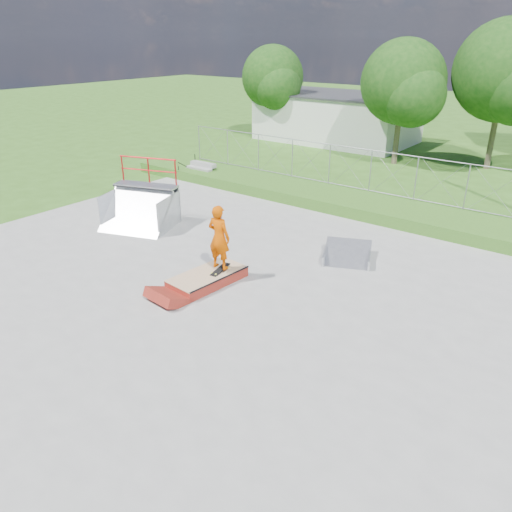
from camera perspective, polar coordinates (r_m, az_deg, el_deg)
The scene contains 14 objects.
ground at distance 14.33m, azimuth -5.98°, elevation -4.18°, with size 120.00×120.00×0.00m, color #335C1A.
concrete_pad at distance 14.32m, azimuth -5.99°, elevation -4.11°, with size 20.00×16.00×0.04m, color gray.
grass_berm at distance 21.55m, azimuth 11.52°, elevation 6.01°, with size 24.00×3.00×0.50m, color #335C1A.
grind_box at distance 14.72m, azimuth -5.55°, elevation -2.59°, with size 1.33×2.42×0.35m.
quarter_pipe at distance 19.14m, azimuth -13.45°, elevation 6.65°, with size 2.47×2.09×2.47m, color #ACAEB5, non-canonical shape.
flat_bank_ramp at distance 16.41m, azimuth 10.39°, elevation 0.21°, with size 1.47×1.57×0.45m, color #ACAEB5, non-canonical shape.
skateboard at distance 14.73m, azimuth -4.13°, elevation -1.58°, with size 0.22×0.80×0.02m, color black.
skater at distance 14.34m, azimuth -4.24°, elevation 1.87°, with size 0.70×0.46×1.91m, color #CA4900.
concrete_stairs at distance 25.60m, azimuth -6.73°, elevation 9.52°, with size 1.50×1.60×0.80m, color gray, non-canonical shape.
chain_link_fence at distance 22.11m, azimuth 12.95°, elevation 9.45°, with size 20.00×0.06×1.80m, color gray, non-canonical shape.
utility_building_flat at distance 35.71m, azimuth 9.21°, elevation 15.29°, with size 10.00×6.00×3.00m, color silver.
tree_left_near at distance 29.01m, azimuth 16.76°, elevation 18.13°, with size 4.76×4.48×6.65m.
tree_center at distance 29.56m, azimuth 26.96°, elevation 17.93°, with size 5.44×5.12×7.60m.
tree_left_far at distance 35.60m, azimuth 2.07°, elevation 19.49°, with size 4.42×4.16×6.18m.
Camera 1 is at (8.81, -9.07, 6.74)m, focal length 35.00 mm.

